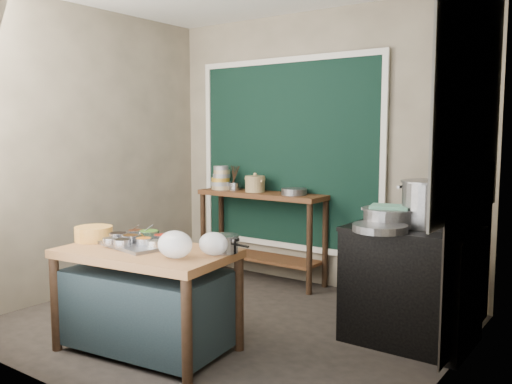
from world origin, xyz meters
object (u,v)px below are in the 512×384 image
Objects in this scene: prep_table at (147,300)px; stock_pot at (430,204)px; utensil_cup at (235,186)px; stove_block at (411,286)px; yellow_basin at (94,234)px; saucepan at (223,244)px; back_counter at (261,236)px; steamer at (389,217)px; condiment_tray at (139,244)px; ceramic_crock at (255,185)px.

stock_pot reaches higher than prep_table.
prep_table is 9.11× the size of utensil_cup.
stock_pot is at bearing 35.09° from stove_block.
yellow_basin is 1.11m from saucepan.
back_counter is 2.19m from stock_pot.
yellow_basin is 0.68× the size of steamer.
back_counter is 2.66× the size of condiment_tray.
utensil_cup reaches higher than yellow_basin.
stock_pot is at bearing 54.15° from saucepan.
stock_pot is (2.15, 1.39, 0.25)m from yellow_basin.
utensil_cup is (-2.27, 0.75, 0.57)m from stove_block.
back_counter is 3.46× the size of steamer.
utensil_cup is (-0.37, 0.02, 0.52)m from back_counter.
condiment_tray is (0.28, -1.97, 0.29)m from back_counter.
ceramic_crock is 0.51× the size of stock_pot.
saucepan is at bearing 16.72° from condiment_tray.
stove_block is 3.98× the size of ceramic_crock.
yellow_basin is (-0.43, -0.08, 0.04)m from condiment_tray.
utensil_cup reaches higher than stove_block.
back_counter is 5.05× the size of yellow_basin.
steamer is at bearing 33.61° from yellow_basin.
saucepan is 1.57m from stock_pot.
saucepan reaches higher than stove_block.
stock_pot reaches higher than yellow_basin.
prep_table is at bearing -68.99° from utensil_cup.
ceramic_crock is 2.17m from stock_pot.
back_counter reaches higher than stove_block.
saucepan is at bearing -60.55° from ceramic_crock.
yellow_basin reaches higher than stove_block.
yellow_basin is at bearing -169.79° from condiment_tray.
utensil_cup reaches higher than saucepan.
yellow_basin is at bearing 174.80° from prep_table.
stove_block is 3.13× the size of yellow_basin.
ceramic_crock is at bearing -7.13° from utensil_cup.
steamer is (1.46, 1.18, 0.19)m from condiment_tray.
ceramic_crock reaches higher than yellow_basin.
ceramic_crock is (-0.35, 1.95, 0.26)m from condiment_tray.
condiment_tray is at bearing -155.15° from saucepan.
prep_table is 0.72m from saucepan.
stove_block is (1.90, -0.73, -0.05)m from back_counter.
back_counter is at bearing 85.82° from yellow_basin.
condiment_tray is 2.43× the size of saucepan.
stock_pot is at bearing 26.97° from steamer.
utensil_cup is at bearing 96.22° from yellow_basin.
condiment_tray is 1.22× the size of stock_pot.
steamer is (-0.26, -0.13, -0.11)m from stock_pot.
yellow_basin is at bearing -83.78° from utensil_cup.
back_counter is (-0.41, 2.03, 0.10)m from prep_table.
stock_pot is (1.08, 1.12, 0.24)m from saucepan.
stock_pot reaches higher than condiment_tray.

